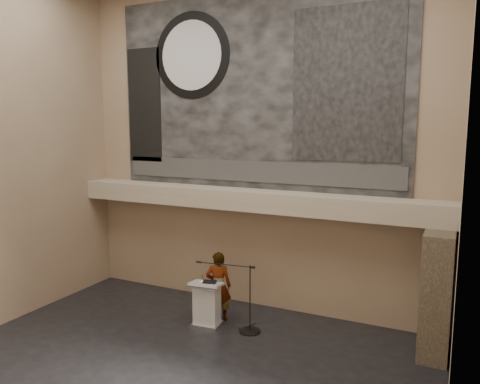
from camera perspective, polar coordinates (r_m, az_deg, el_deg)
The scene contains 18 objects.
floor at distance 10.04m, azimuth -8.50°, elevation -20.95°, with size 10.00×10.00×0.00m, color black.
wall_back at distance 12.27m, azimuth 1.63°, elevation 5.35°, with size 10.00×0.02×8.50m, color #8D725A.
wall_right at distance 7.22m, azimuth 25.62°, elevation 2.35°, with size 0.02×8.00×8.50m, color #8D725A.
soffit at distance 12.05m, azimuth 0.82°, elevation -0.92°, with size 10.00×0.80×0.50m, color tan.
sprinkler_left at distance 12.80m, azimuth -5.79°, elevation -1.68°, with size 0.04×0.04×0.06m, color #B2893D.
sprinkler_right at distance 11.40m, azimuth 9.42°, elevation -3.01°, with size 0.04×0.04×0.06m, color #B2893D.
banner at distance 12.25m, azimuth 1.60°, elevation 12.13°, with size 8.00×0.05×5.00m, color black.
banner_text_strip at distance 12.26m, azimuth 1.48°, elevation 2.53°, with size 7.76×0.02×0.55m, color #303030.
banner_clock_rim at distance 13.15m, azimuth -5.93°, elevation 16.22°, with size 2.30×2.30×0.02m, color black.
banner_clock_face at distance 13.14m, azimuth -5.98°, elevation 16.23°, with size 1.84×1.84×0.02m, color silver.
banner_building_print at distance 11.45m, azimuth 12.82°, elevation 12.69°, with size 2.60×0.02×3.60m, color black.
banner_brick_print at distance 13.94m, azimuth -11.56°, elevation 10.29°, with size 1.10×0.02×3.20m, color black.
stone_pier at distance 10.94m, azimuth 22.86°, elevation -11.24°, with size 0.60×1.40×2.70m, color #3E3326.
lectern at distance 11.69m, azimuth -4.06°, elevation -13.47°, with size 0.80×0.61×1.14m.
binder at distance 11.46m, azimuth -3.73°, elevation -10.90°, with size 0.31×0.25×0.04m, color black.
papers at distance 11.50m, azimuth -4.55°, elevation -10.93°, with size 0.19×0.27×0.01m, color white.
speaker_person at distance 11.91m, azimuth -2.65°, elevation -11.37°, with size 0.64×0.42×1.75m, color silver.
mic_stand at distance 11.49m, azimuth 0.95°, elevation -15.42°, with size 1.61×0.52×1.63m.
Camera 1 is at (5.00, -7.19, 4.91)m, focal length 35.00 mm.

